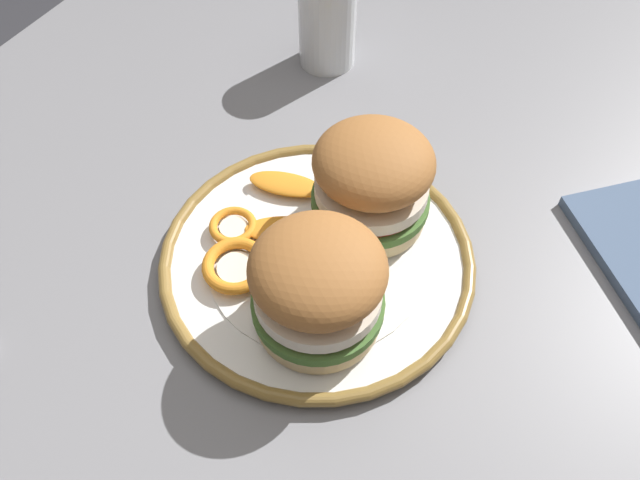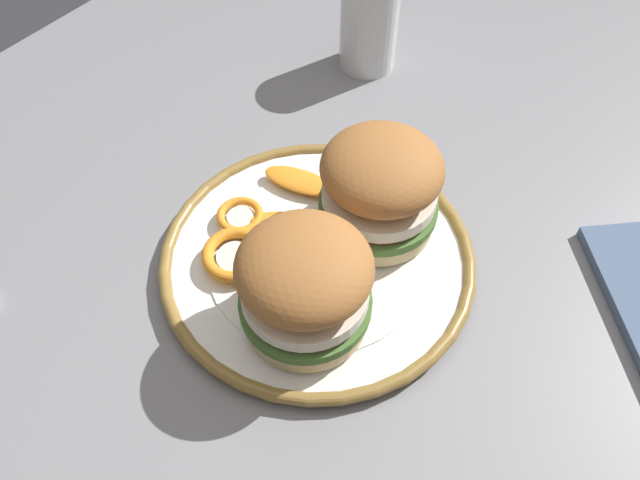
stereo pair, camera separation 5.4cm
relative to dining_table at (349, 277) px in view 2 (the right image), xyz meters
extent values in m
plane|color=#333338|center=(0.00, 0.00, -0.65)|extent=(8.00, 8.00, 0.00)
cube|color=gray|center=(0.00, 0.00, 0.08)|extent=(1.23, 1.05, 0.03)
cube|color=gray|center=(0.55, 0.46, -0.29)|extent=(0.06, 0.06, 0.71)
cylinder|color=white|center=(-0.06, 0.00, 0.10)|extent=(0.27, 0.27, 0.01)
torus|color=olive|center=(-0.06, 0.00, 0.11)|extent=(0.30, 0.30, 0.01)
cylinder|color=white|center=(-0.06, 0.00, 0.11)|extent=(0.21, 0.21, 0.00)
cylinder|color=beige|center=(0.01, -0.02, 0.12)|extent=(0.11, 0.11, 0.02)
cylinder|color=#477033|center=(0.01, -0.02, 0.13)|extent=(0.11, 0.11, 0.01)
cylinder|color=#BC3828|center=(0.01, -0.02, 0.14)|extent=(0.10, 0.10, 0.01)
cylinder|color=silver|center=(0.01, -0.02, 0.15)|extent=(0.11, 0.11, 0.01)
ellipsoid|color=#A36633|center=(0.01, -0.02, 0.19)|extent=(0.12, 0.12, 0.05)
cylinder|color=beige|center=(-0.12, -0.03, 0.12)|extent=(0.11, 0.11, 0.02)
cylinder|color=#477033|center=(-0.12, -0.03, 0.13)|extent=(0.11, 0.11, 0.01)
cylinder|color=#BC3828|center=(-0.12, -0.03, 0.14)|extent=(0.10, 0.10, 0.01)
cylinder|color=silver|center=(-0.12, -0.03, 0.15)|extent=(0.11, 0.11, 0.01)
ellipsoid|color=#A36633|center=(-0.12, -0.03, 0.19)|extent=(0.14, 0.14, 0.05)
torus|color=orange|center=(-0.07, 0.09, 0.12)|extent=(0.06, 0.06, 0.01)
cylinder|color=#F4E5C6|center=(-0.07, 0.09, 0.11)|extent=(0.03, 0.03, 0.00)
ellipsoid|color=orange|center=(0.00, 0.07, 0.12)|extent=(0.05, 0.08, 0.01)
ellipsoid|color=orange|center=(-0.05, 0.04, 0.12)|extent=(0.07, 0.09, 0.01)
torus|color=orange|center=(-0.11, 0.06, 0.12)|extent=(0.08, 0.08, 0.01)
cylinder|color=#F4E5C6|center=(-0.11, 0.06, 0.11)|extent=(0.04, 0.04, 0.00)
cylinder|color=white|center=(0.22, 0.14, 0.15)|extent=(0.07, 0.07, 0.12)
cylinder|color=orange|center=(0.22, 0.14, 0.13)|extent=(0.06, 0.06, 0.07)
camera|label=1|loc=(-0.36, -0.16, 0.59)|focal=35.34mm
camera|label=2|loc=(-0.34, -0.21, 0.59)|focal=35.34mm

